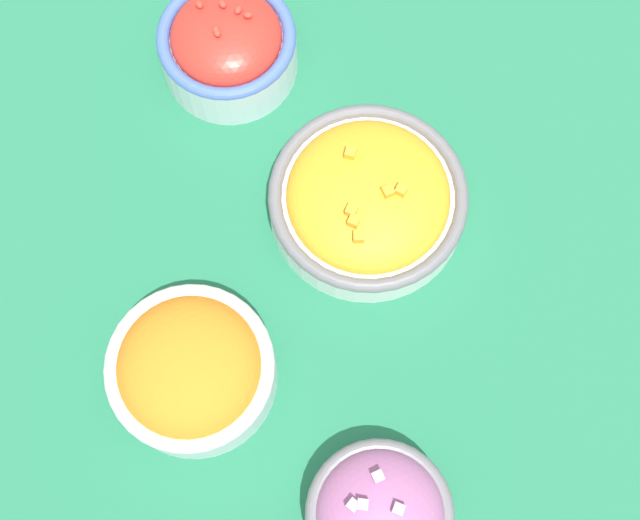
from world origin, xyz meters
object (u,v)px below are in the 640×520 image
Objects in this scene: bowl_red_onion at (379,515)px; bowl_carrots at (191,369)px; bowl_cherry_tomatoes at (228,45)px; bowl_squash at (368,199)px.

bowl_carrots is at bearing 49.53° from bowl_red_onion.
bowl_cherry_tomatoes is at bearing -7.33° from bowl_carrots.
bowl_carrots is (-0.29, 0.04, 0.00)m from bowl_cherry_tomatoes.
bowl_red_onion reaches higher than bowl_squash.
bowl_squash is 1.27× the size of bowl_carrots.
bowl_cherry_tomatoes is 0.19m from bowl_squash.
bowl_carrots is (-0.14, 0.15, 0.01)m from bowl_squash.
bowl_cherry_tomatoes is 0.72× the size of bowl_squash.
bowl_squash is (-0.15, -0.11, -0.01)m from bowl_cherry_tomatoes.
bowl_squash is at bearing -142.76° from bowl_cherry_tomatoes.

